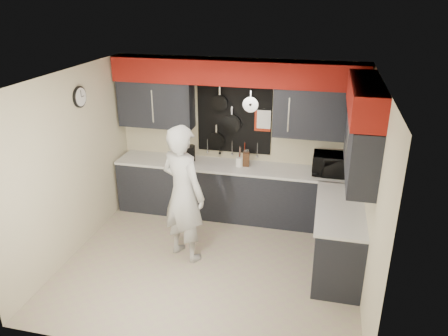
% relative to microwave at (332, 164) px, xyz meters
% --- Properties ---
extents(ground, '(4.00, 4.00, 0.00)m').
position_rel_microwave_xyz_m(ground, '(-1.56, -1.44, -1.08)').
color(ground, tan).
rests_on(ground, ground).
extents(back_wall_assembly, '(4.00, 0.36, 2.60)m').
position_rel_microwave_xyz_m(back_wall_assembly, '(-1.55, 0.16, 0.93)').
color(back_wall_assembly, beige).
rests_on(back_wall_assembly, ground).
extents(right_wall_assembly, '(0.36, 3.50, 2.60)m').
position_rel_microwave_xyz_m(right_wall_assembly, '(0.29, -1.18, 0.86)').
color(right_wall_assembly, beige).
rests_on(right_wall_assembly, ground).
extents(left_wall_assembly, '(0.05, 3.50, 2.60)m').
position_rel_microwave_xyz_m(left_wall_assembly, '(-3.55, -1.43, 0.25)').
color(left_wall_assembly, beige).
rests_on(left_wall_assembly, ground).
extents(base_cabinets, '(3.95, 2.20, 0.92)m').
position_rel_microwave_xyz_m(base_cabinets, '(-1.07, -0.31, -0.63)').
color(base_cabinets, black).
rests_on(base_cabinets, ground).
extents(microwave, '(0.60, 0.41, 0.33)m').
position_rel_microwave_xyz_m(microwave, '(0.00, 0.00, 0.00)').
color(microwave, black).
rests_on(microwave, base_cabinets).
extents(knife_block, '(0.11, 0.11, 0.23)m').
position_rel_microwave_xyz_m(knife_block, '(-1.35, 0.04, -0.05)').
color(knife_block, '#32200F').
rests_on(knife_block, base_cabinets).
extents(utensil_crock, '(0.12, 0.12, 0.15)m').
position_rel_microwave_xyz_m(utensil_crock, '(-1.45, -0.00, -0.09)').
color(utensil_crock, white).
rests_on(utensil_crock, base_cabinets).
extents(coffee_maker, '(0.21, 0.23, 0.29)m').
position_rel_microwave_xyz_m(coffee_maker, '(-2.29, -0.04, -0.01)').
color(coffee_maker, black).
rests_on(coffee_maker, base_cabinets).
extents(person, '(0.85, 0.74, 1.97)m').
position_rel_microwave_xyz_m(person, '(-1.97, -1.32, -0.10)').
color(person, '#9F9F9D').
rests_on(person, ground).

